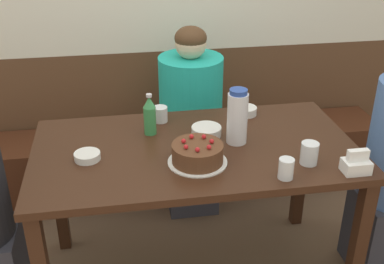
{
  "coord_description": "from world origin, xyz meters",
  "views": [
    {
      "loc": [
        -0.33,
        -1.9,
        1.82
      ],
      "look_at": [
        -0.01,
        0.05,
        0.82
      ],
      "focal_mm": 45.0,
      "sensor_mm": 36.0,
      "label": 1
    }
  ],
  "objects_px": {
    "glass_shot_small": "(309,153)",
    "person_teal_shirt": "(191,123)",
    "bench_seat": "(173,161)",
    "bowl_side_dish": "(206,131)",
    "glass_water_tall": "(160,114)",
    "bowl_soup_white": "(87,156)",
    "glass_tumbler_short": "(286,169)",
    "soju_bottle": "(150,115)",
    "water_pitcher": "(237,117)",
    "birthday_cake": "(198,154)",
    "bowl_rice_small": "(246,111)",
    "napkin_holder": "(356,164)"
  },
  "relations": [
    {
      "from": "glass_shot_small",
      "to": "person_teal_shirt",
      "type": "bearing_deg",
      "value": 112.29
    },
    {
      "from": "bench_seat",
      "to": "glass_shot_small",
      "type": "distance_m",
      "value": 1.3
    },
    {
      "from": "bowl_side_dish",
      "to": "glass_water_tall",
      "type": "xyz_separation_m",
      "value": [
        -0.2,
        0.19,
        0.02
      ]
    },
    {
      "from": "bench_seat",
      "to": "glass_water_tall",
      "type": "distance_m",
      "value": 0.81
    },
    {
      "from": "bowl_soup_white",
      "to": "glass_tumbler_short",
      "type": "relative_size",
      "value": 1.31
    },
    {
      "from": "soju_bottle",
      "to": "glass_shot_small",
      "type": "height_order",
      "value": "soju_bottle"
    },
    {
      "from": "water_pitcher",
      "to": "glass_shot_small",
      "type": "distance_m",
      "value": 0.36
    },
    {
      "from": "birthday_cake",
      "to": "glass_tumbler_short",
      "type": "distance_m",
      "value": 0.38
    },
    {
      "from": "birthday_cake",
      "to": "bowl_soup_white",
      "type": "bearing_deg",
      "value": 167.28
    },
    {
      "from": "bowl_side_dish",
      "to": "person_teal_shirt",
      "type": "distance_m",
      "value": 0.6
    },
    {
      "from": "birthday_cake",
      "to": "bowl_soup_white",
      "type": "height_order",
      "value": "birthday_cake"
    },
    {
      "from": "water_pitcher",
      "to": "glass_tumbler_short",
      "type": "xyz_separation_m",
      "value": [
        0.12,
        -0.34,
        -0.08
      ]
    },
    {
      "from": "person_teal_shirt",
      "to": "glass_shot_small",
      "type": "bearing_deg",
      "value": 22.29
    },
    {
      "from": "bowl_soup_white",
      "to": "bowl_rice_small",
      "type": "height_order",
      "value": "bowl_rice_small"
    },
    {
      "from": "water_pitcher",
      "to": "napkin_holder",
      "type": "height_order",
      "value": "water_pitcher"
    },
    {
      "from": "bench_seat",
      "to": "soju_bottle",
      "type": "distance_m",
      "value": 0.95
    },
    {
      "from": "bench_seat",
      "to": "glass_tumbler_short",
      "type": "xyz_separation_m",
      "value": [
        0.32,
        -1.15,
        0.6
      ]
    },
    {
      "from": "glass_tumbler_short",
      "to": "bowl_rice_small",
      "type": "bearing_deg",
      "value": 89.7
    },
    {
      "from": "water_pitcher",
      "to": "birthday_cake",
      "type": "bearing_deg",
      "value": -143.47
    },
    {
      "from": "bowl_rice_small",
      "to": "bowl_side_dish",
      "type": "relative_size",
      "value": 0.8
    },
    {
      "from": "birthday_cake",
      "to": "glass_water_tall",
      "type": "distance_m",
      "value": 0.45
    },
    {
      "from": "water_pitcher",
      "to": "napkin_holder",
      "type": "relative_size",
      "value": 2.38
    },
    {
      "from": "bench_seat",
      "to": "glass_water_tall",
      "type": "xyz_separation_m",
      "value": [
        -0.13,
        -0.54,
        0.6
      ]
    },
    {
      "from": "birthday_cake",
      "to": "soju_bottle",
      "type": "xyz_separation_m",
      "value": [
        -0.17,
        0.31,
        0.05
      ]
    },
    {
      "from": "bowl_side_dish",
      "to": "bench_seat",
      "type": "bearing_deg",
      "value": 95.66
    },
    {
      "from": "bowl_soup_white",
      "to": "bowl_side_dish",
      "type": "distance_m",
      "value": 0.57
    },
    {
      "from": "bowl_soup_white",
      "to": "person_teal_shirt",
      "type": "height_order",
      "value": "person_teal_shirt"
    },
    {
      "from": "soju_bottle",
      "to": "glass_water_tall",
      "type": "bearing_deg",
      "value": 63.62
    },
    {
      "from": "water_pitcher",
      "to": "soju_bottle",
      "type": "xyz_separation_m",
      "value": [
        -0.39,
        0.15,
        -0.03
      ]
    },
    {
      "from": "napkin_holder",
      "to": "glass_shot_small",
      "type": "xyz_separation_m",
      "value": [
        -0.16,
        0.1,
        0.01
      ]
    },
    {
      "from": "soju_bottle",
      "to": "birthday_cake",
      "type": "bearing_deg",
      "value": -60.51
    },
    {
      "from": "soju_bottle",
      "to": "glass_shot_small",
      "type": "distance_m",
      "value": 0.75
    },
    {
      "from": "bowl_rice_small",
      "to": "glass_shot_small",
      "type": "distance_m",
      "value": 0.55
    },
    {
      "from": "bench_seat",
      "to": "bowl_soup_white",
      "type": "xyz_separation_m",
      "value": [
        -0.48,
        -0.87,
        0.57
      ]
    },
    {
      "from": "napkin_holder",
      "to": "birthday_cake",
      "type": "bearing_deg",
      "value": 163.66
    },
    {
      "from": "birthday_cake",
      "to": "glass_water_tall",
      "type": "bearing_deg",
      "value": 104.41
    },
    {
      "from": "napkin_holder",
      "to": "glass_water_tall",
      "type": "relative_size",
      "value": 1.41
    },
    {
      "from": "water_pitcher",
      "to": "bowl_soup_white",
      "type": "xyz_separation_m",
      "value": [
        -0.68,
        -0.05,
        -0.11
      ]
    },
    {
      "from": "water_pitcher",
      "to": "glass_tumbler_short",
      "type": "relative_size",
      "value": 3.01
    },
    {
      "from": "bench_seat",
      "to": "person_teal_shirt",
      "type": "bearing_deg",
      "value": -62.29
    },
    {
      "from": "glass_tumbler_short",
      "to": "glass_water_tall",
      "type": "bearing_deg",
      "value": 125.73
    },
    {
      "from": "bowl_side_dish",
      "to": "glass_shot_small",
      "type": "height_order",
      "value": "glass_shot_small"
    },
    {
      "from": "glass_water_tall",
      "to": "bench_seat",
      "type": "bearing_deg",
      "value": 76.8
    },
    {
      "from": "soju_bottle",
      "to": "bowl_rice_small",
      "type": "relative_size",
      "value": 1.78
    },
    {
      "from": "bench_seat",
      "to": "birthday_cake",
      "type": "xyz_separation_m",
      "value": [
        -0.01,
        -0.97,
        0.6
      ]
    },
    {
      "from": "napkin_holder",
      "to": "bowl_soup_white",
      "type": "height_order",
      "value": "napkin_holder"
    },
    {
      "from": "person_teal_shirt",
      "to": "bowl_soup_white",
      "type": "bearing_deg",
      "value": -39.29
    },
    {
      "from": "bowl_soup_white",
      "to": "bowl_rice_small",
      "type": "relative_size",
      "value": 1.0
    },
    {
      "from": "glass_water_tall",
      "to": "glass_tumbler_short",
      "type": "bearing_deg",
      "value": -54.27
    },
    {
      "from": "soju_bottle",
      "to": "glass_tumbler_short",
      "type": "distance_m",
      "value": 0.7
    }
  ]
}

